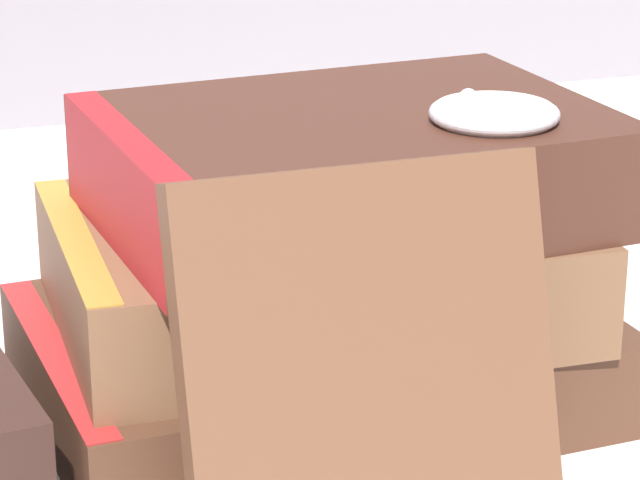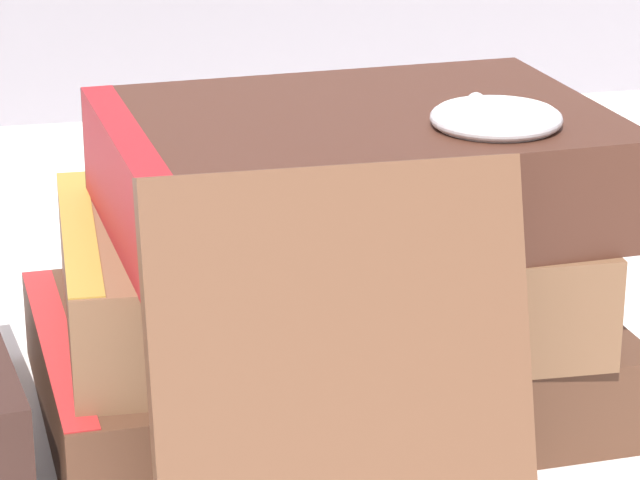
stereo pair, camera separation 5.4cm
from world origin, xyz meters
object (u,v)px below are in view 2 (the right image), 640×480
(book_flat_top, at_px, (341,168))
(pocket_watch, at_px, (496,118))
(book_flat_bottom, at_px, (308,359))
(book_leaning_front, at_px, (341,384))
(reading_glasses, at_px, (140,300))
(book_flat_middle, at_px, (304,267))

(book_flat_top, distance_m, pocket_watch, 0.06)
(book_flat_bottom, relative_size, pocket_watch, 4.49)
(book_leaning_front, relative_size, reading_glasses, 1.23)
(reading_glasses, bearing_deg, book_flat_middle, -54.03)
(book_flat_bottom, height_order, reading_glasses, book_flat_bottom)
(book_flat_middle, bearing_deg, book_leaning_front, -93.85)
(book_leaning_front, bearing_deg, reading_glasses, 100.84)
(book_flat_middle, bearing_deg, book_flat_bottom, 48.06)
(book_flat_bottom, relative_size, book_flat_middle, 1.15)
(book_flat_middle, distance_m, book_flat_top, 0.04)
(book_flat_bottom, bearing_deg, book_leaning_front, -99.45)
(book_flat_top, bearing_deg, book_flat_middle, 137.14)
(reading_glasses, bearing_deg, book_flat_top, -51.20)
(book_leaning_front, bearing_deg, book_flat_middle, 84.63)
(book_flat_top, height_order, pocket_watch, pocket_watch)
(book_flat_top, relative_size, reading_glasses, 1.85)
(book_flat_bottom, height_order, book_flat_top, book_flat_top)
(book_flat_top, relative_size, pocket_watch, 3.82)
(book_flat_bottom, xyz_separation_m, book_flat_top, (0.01, -0.01, 0.08))
(book_leaning_front, xyz_separation_m, reading_glasses, (-0.04, 0.22, -0.06))
(book_flat_top, distance_m, reading_glasses, 0.17)
(book_flat_middle, distance_m, book_leaning_front, 0.10)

